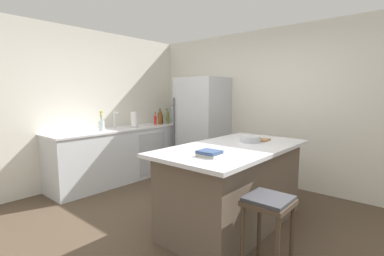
{
  "coord_description": "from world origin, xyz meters",
  "views": [
    {
      "loc": [
        2.01,
        -2.18,
        1.54
      ],
      "look_at": [
        -0.76,
        1.04,
        1.0
      ],
      "focal_mm": 25.76,
      "sensor_mm": 36.0,
      "label": 1
    }
  ],
  "objects_px": {
    "sink_faucet": "(115,119)",
    "whiskey_bottle": "(160,118)",
    "bar_stool": "(268,212)",
    "cookbook_stack": "(209,153)",
    "olive_oil_bottle": "(168,117)",
    "syrup_bottle": "(161,119)",
    "paper_towel_roll": "(134,120)",
    "hot_sauce_bottle": "(155,120)",
    "gin_bottle": "(167,117)",
    "wine_bottle": "(175,116)",
    "flower_vase": "(102,125)",
    "soda_bottle": "(173,116)",
    "cutting_board": "(257,139)",
    "refrigerator": "(202,127)",
    "kitchen_island": "(233,185)",
    "mixing_bowl": "(250,139)"
  },
  "relations": [
    {
      "from": "sink_faucet",
      "to": "wine_bottle",
      "type": "relative_size",
      "value": 0.89
    },
    {
      "from": "wine_bottle",
      "to": "cookbook_stack",
      "type": "height_order",
      "value": "wine_bottle"
    },
    {
      "from": "hot_sauce_bottle",
      "to": "cookbook_stack",
      "type": "bearing_deg",
      "value": -31.71
    },
    {
      "from": "sink_faucet",
      "to": "gin_bottle",
      "type": "xyz_separation_m",
      "value": [
        0.0,
        1.25,
        -0.04
      ]
    },
    {
      "from": "bar_stool",
      "to": "sink_faucet",
      "type": "xyz_separation_m",
      "value": [
        -3.2,
        0.7,
        0.52
      ]
    },
    {
      "from": "wine_bottle",
      "to": "mixing_bowl",
      "type": "distance_m",
      "value": 2.69
    },
    {
      "from": "flower_vase",
      "to": "syrup_bottle",
      "type": "height_order",
      "value": "flower_vase"
    },
    {
      "from": "cutting_board",
      "to": "refrigerator",
      "type": "bearing_deg",
      "value": 152.14
    },
    {
      "from": "refrigerator",
      "to": "wine_bottle",
      "type": "bearing_deg",
      "value": 170.16
    },
    {
      "from": "olive_oil_bottle",
      "to": "whiskey_bottle",
      "type": "height_order",
      "value": "whiskey_bottle"
    },
    {
      "from": "flower_vase",
      "to": "kitchen_island",
      "type": "bearing_deg",
      "value": 5.91
    },
    {
      "from": "sink_faucet",
      "to": "hot_sauce_bottle",
      "type": "height_order",
      "value": "sink_faucet"
    },
    {
      "from": "soda_bottle",
      "to": "whiskey_bottle",
      "type": "height_order",
      "value": "soda_bottle"
    },
    {
      "from": "soda_bottle",
      "to": "whiskey_bottle",
      "type": "xyz_separation_m",
      "value": [
        0.03,
        -0.38,
        -0.02
      ]
    },
    {
      "from": "wine_bottle",
      "to": "whiskey_bottle",
      "type": "distance_m",
      "value": 0.48
    },
    {
      "from": "whiskey_bottle",
      "to": "sink_faucet",
      "type": "bearing_deg",
      "value": -97.16
    },
    {
      "from": "paper_towel_roll",
      "to": "whiskey_bottle",
      "type": "relative_size",
      "value": 1.01
    },
    {
      "from": "soda_bottle",
      "to": "cookbook_stack",
      "type": "distance_m",
      "value": 3.21
    },
    {
      "from": "mixing_bowl",
      "to": "whiskey_bottle",
      "type": "bearing_deg",
      "value": 163.87
    },
    {
      "from": "syrup_bottle",
      "to": "cookbook_stack",
      "type": "distance_m",
      "value": 3.08
    },
    {
      "from": "sink_faucet",
      "to": "olive_oil_bottle",
      "type": "xyz_separation_m",
      "value": [
        0.13,
        1.15,
        -0.03
      ]
    },
    {
      "from": "soda_bottle",
      "to": "syrup_bottle",
      "type": "xyz_separation_m",
      "value": [
        -0.04,
        -0.28,
        -0.05
      ]
    },
    {
      "from": "whiskey_bottle",
      "to": "flower_vase",
      "type": "bearing_deg",
      "value": -90.08
    },
    {
      "from": "soda_bottle",
      "to": "flower_vase",
      "type": "bearing_deg",
      "value": -89.01
    },
    {
      "from": "bar_stool",
      "to": "wine_bottle",
      "type": "relative_size",
      "value": 2.06
    },
    {
      "from": "kitchen_island",
      "to": "olive_oil_bottle",
      "type": "xyz_separation_m",
      "value": [
        -2.35,
        1.23,
        0.57
      ]
    },
    {
      "from": "flower_vase",
      "to": "soda_bottle",
      "type": "distance_m",
      "value": 1.67
    },
    {
      "from": "olive_oil_bottle",
      "to": "syrup_bottle",
      "type": "height_order",
      "value": "olive_oil_bottle"
    },
    {
      "from": "whiskey_bottle",
      "to": "hot_sauce_bottle",
      "type": "relative_size",
      "value": 1.28
    },
    {
      "from": "paper_towel_roll",
      "to": "refrigerator",
      "type": "bearing_deg",
      "value": 47.68
    },
    {
      "from": "bar_stool",
      "to": "cookbook_stack",
      "type": "distance_m",
      "value": 0.74
    },
    {
      "from": "hot_sauce_bottle",
      "to": "cookbook_stack",
      "type": "xyz_separation_m",
      "value": [
        2.5,
        -1.55,
        -0.05
      ]
    },
    {
      "from": "hot_sauce_bottle",
      "to": "mixing_bowl",
      "type": "relative_size",
      "value": 0.93
    },
    {
      "from": "gin_bottle",
      "to": "wine_bottle",
      "type": "bearing_deg",
      "value": 71.99
    },
    {
      "from": "wine_bottle",
      "to": "cookbook_stack",
      "type": "bearing_deg",
      "value": -39.98
    },
    {
      "from": "paper_towel_roll",
      "to": "gin_bottle",
      "type": "bearing_deg",
      "value": 95.19
    },
    {
      "from": "wine_bottle",
      "to": "cookbook_stack",
      "type": "relative_size",
      "value": 1.55
    },
    {
      "from": "paper_towel_roll",
      "to": "soda_bottle",
      "type": "height_order",
      "value": "soda_bottle"
    },
    {
      "from": "wine_bottle",
      "to": "gin_bottle",
      "type": "bearing_deg",
      "value": -108.01
    },
    {
      "from": "kitchen_island",
      "to": "bar_stool",
      "type": "xyz_separation_m",
      "value": [
        0.72,
        -0.61,
        0.09
      ]
    },
    {
      "from": "cookbook_stack",
      "to": "flower_vase",
      "type": "bearing_deg",
      "value": 171.87
    },
    {
      "from": "hot_sauce_bottle",
      "to": "sink_faucet",
      "type": "bearing_deg",
      "value": -95.39
    },
    {
      "from": "gin_bottle",
      "to": "syrup_bottle",
      "type": "height_order",
      "value": "gin_bottle"
    },
    {
      "from": "bar_stool",
      "to": "hot_sauce_bottle",
      "type": "distance_m",
      "value": 3.52
    },
    {
      "from": "paper_towel_roll",
      "to": "cookbook_stack",
      "type": "relative_size",
      "value": 1.43
    },
    {
      "from": "bar_stool",
      "to": "sink_faucet",
      "type": "relative_size",
      "value": 2.33
    },
    {
      "from": "sink_faucet",
      "to": "whiskey_bottle",
      "type": "distance_m",
      "value": 0.96
    },
    {
      "from": "kitchen_island",
      "to": "olive_oil_bottle",
      "type": "height_order",
      "value": "olive_oil_bottle"
    },
    {
      "from": "cookbook_stack",
      "to": "gin_bottle",
      "type": "bearing_deg",
      "value": 143.12
    },
    {
      "from": "wine_bottle",
      "to": "whiskey_bottle",
      "type": "bearing_deg",
      "value": -83.13
    }
  ]
}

